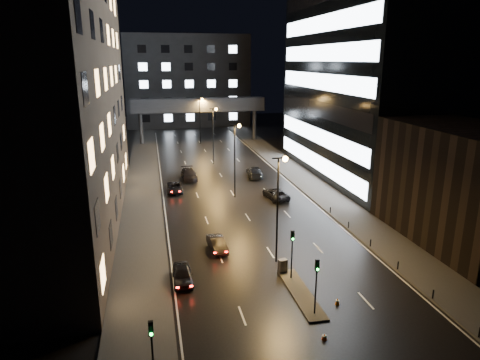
{
  "coord_description": "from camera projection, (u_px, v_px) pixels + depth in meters",
  "views": [
    {
      "loc": [
        -10.89,
        -27.19,
        18.36
      ],
      "look_at": [
        -0.43,
        22.54,
        4.0
      ],
      "focal_mm": 32.0,
      "sensor_mm": 36.0,
      "label": 1
    }
  ],
  "objects": [
    {
      "name": "traffic_signal_corner",
      "position": [
        152.0,
        344.0,
        24.02
      ],
      "size": [
        0.28,
        0.34,
        4.4
      ],
      "color": "black",
      "rests_on": "ground"
    },
    {
      "name": "car_away_c",
      "position": [
        175.0,
        188.0,
        61.18
      ],
      "size": [
        2.36,
        4.83,
        1.32
      ],
      "primitive_type": "imported",
      "rotation": [
        0.0,
        0.0,
        -0.04
      ],
      "color": "black",
      "rests_on": "ground"
    },
    {
      "name": "cone_a",
      "position": [
        337.0,
        301.0,
        33.16
      ],
      "size": [
        0.43,
        0.43,
        0.56
      ],
      "primitive_type": "cone",
      "rotation": [
        0.0,
        0.0,
        -0.23
      ],
      "color": "orange",
      "rests_on": "ground"
    },
    {
      "name": "streetlight_mid_a",
      "position": [
        236.0,
        151.0,
        57.39
      ],
      "size": [
        1.45,
        0.5,
        10.15
      ],
      "color": "black",
      "rests_on": "ground"
    },
    {
      "name": "utility_cabinet",
      "position": [
        283.0,
        266.0,
        37.9
      ],
      "size": [
        0.84,
        0.66,
        1.18
      ],
      "primitive_type": "cube",
      "rotation": [
        0.0,
        0.0,
        0.23
      ],
      "color": "#444446",
      "rests_on": "median_island"
    },
    {
      "name": "skybridge",
      "position": [
        199.0,
        106.0,
        96.4
      ],
      "size": [
        30.0,
        3.0,
        10.0
      ],
      "color": "#333335",
      "rests_on": "ground"
    },
    {
      "name": "cone_b",
      "position": [
        324.0,
        337.0,
        29.01
      ],
      "size": [
        0.46,
        0.46,
        0.46
      ],
      "primitive_type": "cone",
      "rotation": [
        0.0,
        0.0,
        0.2
      ],
      "color": "#EE4D0C",
      "rests_on": "ground"
    },
    {
      "name": "ground",
      "position": [
        221.0,
        175.0,
        70.42
      ],
      "size": [
        160.0,
        160.0,
        0.0
      ],
      "primitive_type": "plane",
      "color": "black",
      "rests_on": "ground"
    },
    {
      "name": "bollard_row",
      "position": [
        383.0,
        254.0,
        40.77
      ],
      "size": [
        0.12,
        25.12,
        0.9
      ],
      "color": "black",
      "rests_on": "ground"
    },
    {
      "name": "median_island",
      "position": [
        301.0,
        293.0,
        34.68
      ],
      "size": [
        1.6,
        8.0,
        0.15
      ],
      "primitive_type": "cube",
      "color": "#383533",
      "rests_on": "ground"
    },
    {
      "name": "sidewalk_left",
      "position": [
        143.0,
        188.0,
        63.22
      ],
      "size": [
        5.0,
        110.0,
        0.15
      ],
      "primitive_type": "cube",
      "color": "#383533",
      "rests_on": "ground"
    },
    {
      "name": "streetlight_mid_b",
      "position": [
        214.0,
        128.0,
        76.22
      ],
      "size": [
        1.45,
        0.5,
        10.15
      ],
      "color": "black",
      "rests_on": "ground"
    },
    {
      "name": "sidewalk_right",
      "position": [
        303.0,
        178.0,
        68.17
      ],
      "size": [
        5.0,
        110.0,
        0.15
      ],
      "primitive_type": "cube",
      "color": "#383533",
      "rests_on": "ground"
    },
    {
      "name": "building_right_glass",
      "position": [
        384.0,
        31.0,
        65.49
      ],
      "size": [
        20.0,
        36.0,
        45.0
      ],
      "primitive_type": "cube",
      "color": "black",
      "rests_on": "ground"
    },
    {
      "name": "traffic_signal_far",
      "position": [
        316.0,
        278.0,
        31.02
      ],
      "size": [
        0.28,
        0.34,
        4.4
      ],
      "color": "black",
      "rests_on": "median_island"
    },
    {
      "name": "car_toward_b",
      "position": [
        254.0,
        172.0,
        69.1
      ],
      "size": [
        3.03,
        5.93,
        1.65
      ],
      "primitive_type": "imported",
      "rotation": [
        0.0,
        0.0,
        3.01
      ],
      "color": "black",
      "rests_on": "ground"
    },
    {
      "name": "building_left",
      "position": [
        34.0,
        43.0,
        45.46
      ],
      "size": [
        15.0,
        48.0,
        40.0
      ],
      "primitive_type": "cube",
      "color": "#2D2319",
      "rests_on": "ground"
    },
    {
      "name": "streetlight_near",
      "position": [
        279.0,
        196.0,
        38.55
      ],
      "size": [
        1.45,
        0.5,
        10.15
      ],
      "color": "black",
      "rests_on": "ground"
    },
    {
      "name": "streetlight_far",
      "position": [
        201.0,
        115.0,
        95.05
      ],
      "size": [
        1.45,
        0.5,
        10.15
      ],
      "color": "black",
      "rests_on": "ground"
    },
    {
      "name": "building_right_low",
      "position": [
        463.0,
        185.0,
        43.56
      ],
      "size": [
        10.0,
        18.0,
        12.0
      ],
      "primitive_type": "cube",
      "color": "black",
      "rests_on": "ground"
    },
    {
      "name": "car_toward_a",
      "position": [
        276.0,
        194.0,
        58.28
      ],
      "size": [
        3.01,
        5.38,
        1.42
      ],
      "primitive_type": "imported",
      "rotation": [
        0.0,
        0.0,
        3.27
      ],
      "color": "black",
      "rests_on": "ground"
    },
    {
      "name": "car_away_d",
      "position": [
        189.0,
        174.0,
        67.75
      ],
      "size": [
        2.41,
        5.58,
        1.6
      ],
      "primitive_type": "imported",
      "rotation": [
        0.0,
        0.0,
        0.03
      ],
      "color": "black",
      "rests_on": "ground"
    },
    {
      "name": "car_away_b",
      "position": [
        217.0,
        244.0,
        42.52
      ],
      "size": [
        1.79,
        4.12,
        1.32
      ],
      "primitive_type": "imported",
      "rotation": [
        0.0,
        0.0,
        0.1
      ],
      "color": "black",
      "rests_on": "ground"
    },
    {
      "name": "car_away_a",
      "position": [
        182.0,
        275.0,
        36.38
      ],
      "size": [
        1.65,
        4.07,
        1.39
      ],
      "primitive_type": "imported",
      "rotation": [
        0.0,
        0.0,
        -0.0
      ],
      "color": "black",
      "rests_on": "ground"
    },
    {
      "name": "building_far",
      "position": [
        187.0,
        81.0,
        121.64
      ],
      "size": [
        34.0,
        14.0,
        25.0
      ],
      "primitive_type": "cube",
      "color": "#333335",
      "rests_on": "ground"
    },
    {
      "name": "traffic_signal_near",
      "position": [
        292.0,
        246.0,
        36.2
      ],
      "size": [
        0.28,
        0.34,
        4.4
      ],
      "color": "black",
      "rests_on": "median_island"
    }
  ]
}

